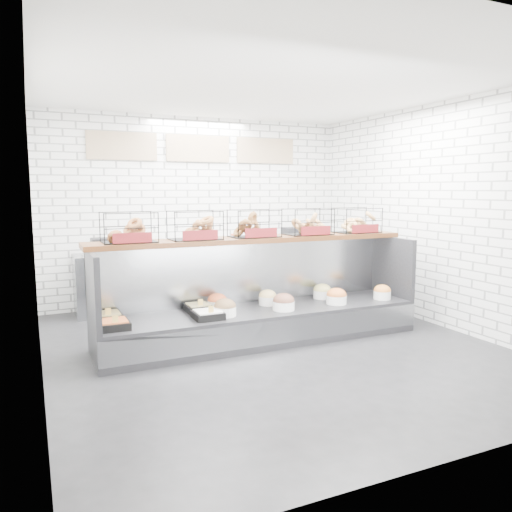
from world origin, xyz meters
name	(u,v)px	position (x,y,z in m)	size (l,w,h in m)	color
ground	(272,347)	(0.00, 0.00, 0.00)	(5.50, 5.50, 0.00)	black
room_shell	(252,172)	(0.00, 0.60, 2.06)	(5.02, 5.51, 3.01)	white
display_case	(260,313)	(-0.01, 0.34, 0.33)	(4.00, 0.90, 1.20)	black
bagel_shelf	(255,227)	(0.00, 0.52, 1.38)	(4.10, 0.50, 0.40)	#3D1E0D
prep_counter	(206,276)	(0.00, 2.43, 0.47)	(4.00, 0.60, 1.20)	#93969B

